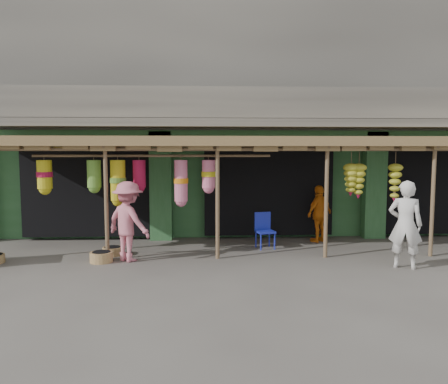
{
  "coord_description": "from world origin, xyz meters",
  "views": [
    {
      "loc": [
        -1.79,
        -10.03,
        2.44
      ],
      "look_at": [
        -1.3,
        1.0,
        1.42
      ],
      "focal_mm": 35.0,
      "sensor_mm": 36.0,
      "label": 1
    }
  ],
  "objects_px": {
    "person_front": "(405,225)",
    "person_vendor": "(319,214)",
    "blue_chair": "(264,228)",
    "person_shopper": "(128,221)"
  },
  "relations": [
    {
      "from": "person_front",
      "to": "person_vendor",
      "type": "distance_m",
      "value": 2.95
    },
    {
      "from": "person_vendor",
      "to": "person_shopper",
      "type": "height_order",
      "value": "person_shopper"
    },
    {
      "from": "blue_chair",
      "to": "person_front",
      "type": "height_order",
      "value": "person_front"
    },
    {
      "from": "blue_chair",
      "to": "person_front",
      "type": "xyz_separation_m",
      "value": [
        2.68,
        -2.08,
        0.42
      ]
    },
    {
      "from": "person_front",
      "to": "person_shopper",
      "type": "distance_m",
      "value": 5.97
    },
    {
      "from": "person_front",
      "to": "person_shopper",
      "type": "height_order",
      "value": "person_front"
    },
    {
      "from": "person_front",
      "to": "person_vendor",
      "type": "height_order",
      "value": "person_front"
    },
    {
      "from": "person_front",
      "to": "person_shopper",
      "type": "xyz_separation_m",
      "value": [
        -5.9,
        0.88,
        -0.03
      ]
    },
    {
      "from": "blue_chair",
      "to": "person_vendor",
      "type": "height_order",
      "value": "person_vendor"
    },
    {
      "from": "person_front",
      "to": "person_vendor",
      "type": "bearing_deg",
      "value": -43.62
    }
  ]
}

